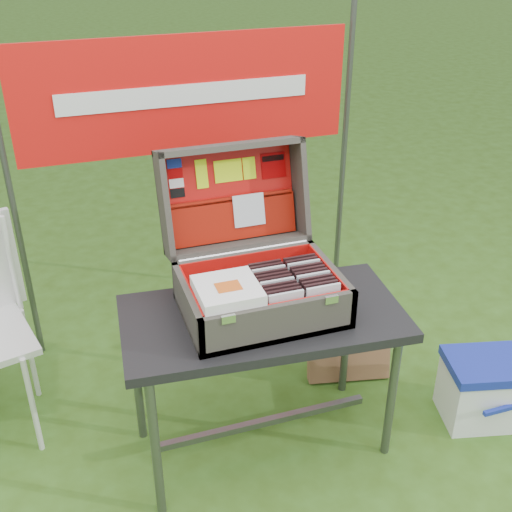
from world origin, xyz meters
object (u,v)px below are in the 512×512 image
object	(u,v)px
table	(262,382)
cooler	(484,389)
suitcase	(256,243)
cardboard_box	(349,339)

from	to	relation	value
table	cooler	size ratio (longest dim) A/B	3.02
table	cooler	distance (m)	1.04
table	suitcase	distance (m)	0.62
suitcase	cooler	distance (m)	1.31
cooler	cardboard_box	size ratio (longest dim) A/B	0.85
table	cardboard_box	size ratio (longest dim) A/B	2.58
suitcase	cardboard_box	xyz separation A→B (m)	(0.56, 0.24, -0.75)
cardboard_box	table	bearing A→B (deg)	-138.69
table	cardboard_box	distance (m)	0.66
cooler	cardboard_box	world-z (taller)	cardboard_box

